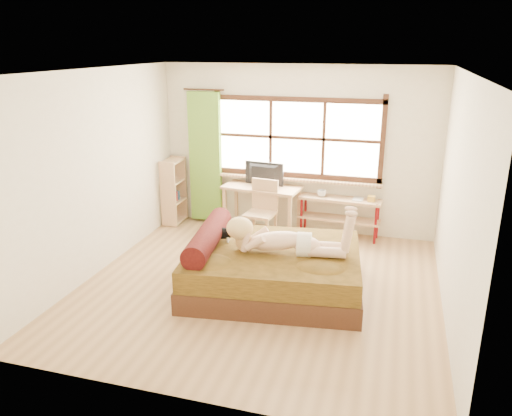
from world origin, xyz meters
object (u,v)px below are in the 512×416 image
(woman, at_px, (285,228))
(kitten, at_px, (222,232))
(bed, at_px, (269,267))
(pipe_shelf, at_px, (340,208))
(chair, at_px, (262,207))
(bookshelf, at_px, (174,191))
(desk, at_px, (262,192))

(woman, xyz_separation_m, kitten, (-0.87, 0.15, -0.19))
(bed, xyz_separation_m, pipe_shelf, (0.63, 2.08, 0.19))
(kitten, height_order, chair, chair)
(kitten, bearing_deg, pipe_shelf, 49.33)
(bed, distance_m, kitten, 0.77)
(kitten, distance_m, chair, 1.50)
(bed, distance_m, woman, 0.61)
(bookshelf, bearing_deg, bed, -42.06)
(pipe_shelf, bearing_deg, desk, -170.34)
(kitten, height_order, desk, kitten)
(bed, relative_size, desk, 1.80)
(desk, distance_m, pipe_shelf, 1.30)
(bookshelf, bearing_deg, kitten, -50.66)
(kitten, bearing_deg, chair, 77.60)
(bed, bearing_deg, desk, 100.93)
(bed, relative_size, chair, 2.41)
(chair, bearing_deg, bed, -64.62)
(bed, relative_size, woman, 1.56)
(bed, relative_size, bookshelf, 2.08)
(desk, bearing_deg, pipe_shelf, 12.27)
(woman, distance_m, desk, 2.18)
(woman, relative_size, kitten, 4.67)
(pipe_shelf, bearing_deg, bed, -102.64)
(woman, bearing_deg, bed, 160.73)
(woman, xyz_separation_m, bookshelf, (-2.42, 2.00, -0.29))
(woman, bearing_deg, kitten, 162.97)
(bed, xyz_separation_m, chair, (-0.53, 1.60, 0.25))
(pipe_shelf, height_order, bookshelf, bookshelf)
(bed, height_order, woman, woman)
(chair, xyz_separation_m, bookshelf, (-1.69, 0.36, 0.03))
(desk, bearing_deg, bookshelf, -172.82)
(woman, height_order, chair, woman)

